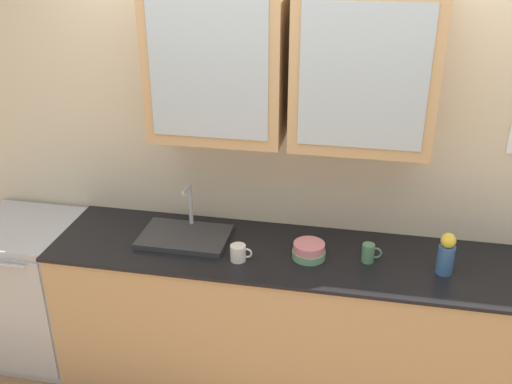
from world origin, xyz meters
The scene contains 9 objects.
ground_plane centered at (0.00, 0.00, 0.00)m, with size 10.00×10.00×0.00m, color #936B47.
back_wall_unit centered at (0.01, 0.32, 1.48)m, with size 4.75×0.44×2.75m.
counter centered at (0.00, 0.00, 0.44)m, with size 2.50×0.64×0.89m.
sink_faucet centered at (-0.54, 0.03, 0.91)m, with size 0.49×0.32×0.28m.
bowl_stack centered at (0.15, -0.03, 0.93)m, with size 0.18×0.18×0.08m.
vase centered at (0.83, -0.04, 1.00)m, with size 0.08×0.08×0.22m.
cup_near_sink centered at (-0.20, -0.13, 0.93)m, with size 0.12×0.08×0.09m.
cup_near_bowls centered at (0.46, -0.01, 0.94)m, with size 0.10×0.06×0.10m.
dishwasher centered at (-1.54, 0.00, 0.44)m, with size 0.58×0.62×0.89m.
Camera 1 is at (0.39, -2.66, 2.51)m, focal length 40.95 mm.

